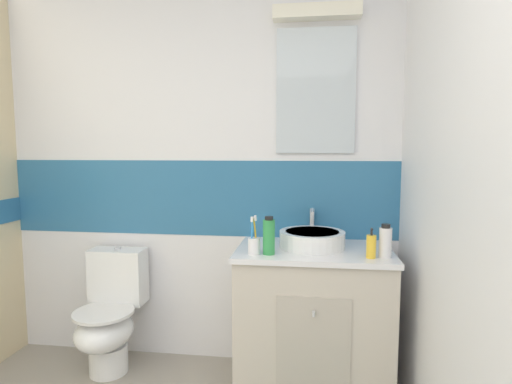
# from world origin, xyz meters

# --- Properties ---
(wall_back_tiled) EXTENTS (3.20, 0.20, 2.50)m
(wall_back_tiled) POSITION_xyz_m (0.01, 2.45, 1.26)
(wall_back_tiled) COLOR white
(wall_back_tiled) RESTS_ON ground_plane
(wall_right_plain) EXTENTS (0.10, 3.48, 2.50)m
(wall_right_plain) POSITION_xyz_m (1.35, 1.20, 1.25)
(wall_right_plain) COLOR white
(wall_right_plain) RESTS_ON ground_plane
(vanity_cabinet) EXTENTS (0.89, 0.57, 0.85)m
(vanity_cabinet) POSITION_xyz_m (0.77, 2.13, 0.43)
(vanity_cabinet) COLOR beige
(vanity_cabinet) RESTS_ON ground_plane
(sink_basin) EXTENTS (0.38, 0.43, 0.21)m
(sink_basin) POSITION_xyz_m (0.76, 2.15, 0.90)
(sink_basin) COLOR white
(sink_basin) RESTS_ON vanity_cabinet
(toilet) EXTENTS (0.37, 0.50, 0.78)m
(toilet) POSITION_xyz_m (-0.52, 2.16, 0.36)
(toilet) COLOR white
(toilet) RESTS_ON ground_plane
(toothbrush_cup) EXTENTS (0.07, 0.07, 0.21)m
(toothbrush_cup) POSITION_xyz_m (0.44, 1.95, 0.91)
(toothbrush_cup) COLOR white
(toothbrush_cup) RESTS_ON vanity_cabinet
(soap_dispenser) EXTENTS (0.05, 0.05, 0.16)m
(soap_dispenser) POSITION_xyz_m (1.06, 1.95, 0.91)
(soap_dispenser) COLOR yellow
(soap_dispenser) RESTS_ON vanity_cabinet
(mouthwash_bottle) EXTENTS (0.07, 0.07, 0.18)m
(mouthwash_bottle) POSITION_xyz_m (1.14, 1.97, 0.94)
(mouthwash_bottle) COLOR white
(mouthwash_bottle) RESTS_ON vanity_cabinet
(shampoo_bottle_tall) EXTENTS (0.07, 0.07, 0.21)m
(shampoo_bottle_tall) POSITION_xyz_m (0.52, 1.96, 0.95)
(shampoo_bottle_tall) COLOR green
(shampoo_bottle_tall) RESTS_ON vanity_cabinet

